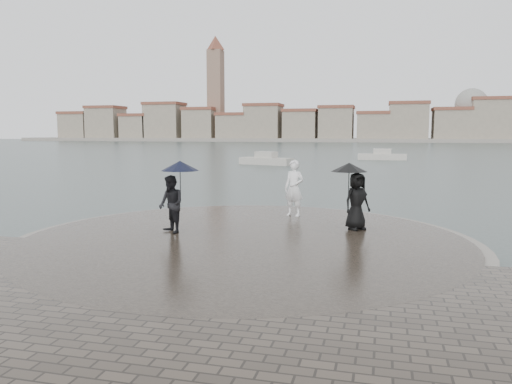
# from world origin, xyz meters

# --- Properties ---
(ground) EXTENTS (400.00, 400.00, 0.00)m
(ground) POSITION_xyz_m (0.00, 0.00, 0.00)
(ground) COLOR #2B3835
(ground) RESTS_ON ground
(kerb_ring) EXTENTS (12.50, 12.50, 0.32)m
(kerb_ring) POSITION_xyz_m (0.00, 3.50, 0.16)
(kerb_ring) COLOR gray
(kerb_ring) RESTS_ON ground
(quay_tip) EXTENTS (11.90, 11.90, 0.36)m
(quay_tip) POSITION_xyz_m (0.00, 3.50, 0.18)
(quay_tip) COLOR #2D261E
(quay_tip) RESTS_ON ground
(statue) EXTENTS (0.80, 0.64, 1.90)m
(statue) POSITION_xyz_m (0.69, 7.29, 1.31)
(statue) COLOR white
(statue) RESTS_ON quay_tip
(visitor_left) EXTENTS (1.29, 1.13, 2.04)m
(visitor_left) POSITION_xyz_m (-2.10, 3.63, 1.49)
(visitor_left) COLOR black
(visitor_left) RESTS_ON quay_tip
(visitor_right) EXTENTS (1.28, 1.11, 1.95)m
(visitor_right) POSITION_xyz_m (2.81, 5.40, 1.49)
(visitor_right) COLOR black
(visitor_right) RESTS_ON quay_tip
(far_skyline) EXTENTS (260.00, 20.00, 37.00)m
(far_skyline) POSITION_xyz_m (-6.29, 160.71, 5.61)
(far_skyline) COLOR gray
(far_skyline) RESTS_ON ground
(boats) EXTENTS (16.77, 14.34, 1.50)m
(boats) POSITION_xyz_m (-2.11, 44.81, 0.38)
(boats) COLOR #B8B2A5
(boats) RESTS_ON ground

